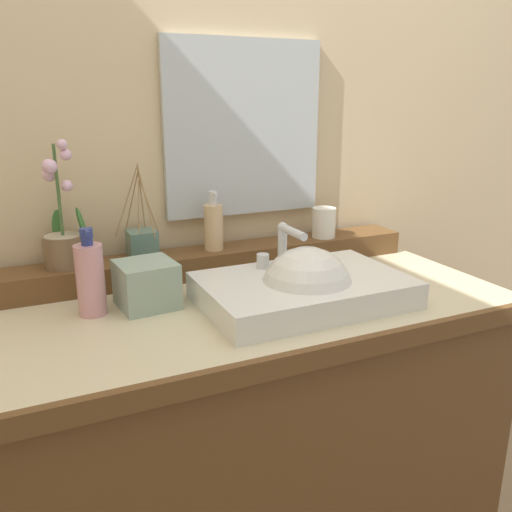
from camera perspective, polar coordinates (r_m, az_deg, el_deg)
wall_back at (r=1.62m, az=-9.05°, el=15.03°), size 3.05×0.20×2.63m
vanity_cabinet at (r=1.53m, az=-2.83°, el=-20.29°), size 1.40×0.63×0.88m
back_ledge at (r=1.51m, az=-6.44°, el=-0.75°), size 1.32×0.12×0.07m
sink_basin at (r=1.30m, az=5.20°, el=-3.74°), size 0.49×0.32×0.26m
potted_plant at (r=1.42m, az=-19.70°, el=1.76°), size 0.12×0.11×0.32m
soap_dispenser at (r=1.50m, az=-4.53°, el=3.22°), size 0.05×0.06×0.17m
tumbler_cup at (r=1.65m, az=7.21°, el=3.54°), size 0.07×0.07×0.09m
reed_diffuser at (r=1.47m, az=-11.98°, el=1.42°), size 0.12×0.09×0.25m
lotion_bottle at (r=1.27m, az=-17.16°, el=-2.25°), size 0.06×0.07×0.20m
tissue_box at (r=1.30m, az=-11.53°, el=-2.97°), size 0.14×0.14×0.11m
mirror at (r=1.58m, az=-1.27°, el=13.33°), size 0.48×0.02×0.49m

